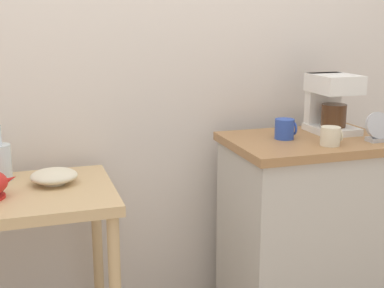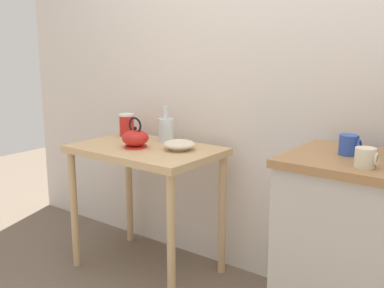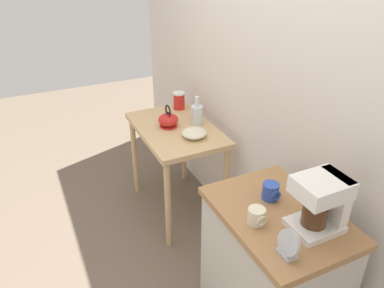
{
  "view_description": "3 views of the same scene",
  "coord_description": "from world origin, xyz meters",
  "px_view_note": "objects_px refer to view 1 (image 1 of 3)",
  "views": [
    {
      "loc": [
        -0.55,
        -1.94,
        1.38
      ],
      "look_at": [
        0.08,
        -0.0,
        0.89
      ],
      "focal_mm": 49.39,
      "sensor_mm": 36.0,
      "label": 1
    },
    {
      "loc": [
        1.14,
        -1.91,
        1.35
      ],
      "look_at": [
        -0.25,
        -0.09,
        0.85
      ],
      "focal_mm": 43.79,
      "sensor_mm": 36.0,
      "label": 2
    },
    {
      "loc": [
        1.68,
        -0.96,
        2.01
      ],
      "look_at": [
        -0.23,
        -0.06,
        0.85
      ],
      "focal_mm": 35.01,
      "sensor_mm": 36.0,
      "label": 3
    }
  ],
  "objects_px": {
    "mug_small_cream": "(331,136)",
    "bowl_stoneware": "(54,176)",
    "table_clock": "(378,129)",
    "coffee_maker": "(331,101)",
    "mug_blue": "(285,129)"
  },
  "relations": [
    {
      "from": "coffee_maker",
      "to": "mug_blue",
      "type": "height_order",
      "value": "coffee_maker"
    },
    {
      "from": "bowl_stoneware",
      "to": "coffee_maker",
      "type": "height_order",
      "value": "coffee_maker"
    },
    {
      "from": "bowl_stoneware",
      "to": "mug_small_cream",
      "type": "relative_size",
      "value": 2.07
    },
    {
      "from": "mug_small_cream",
      "to": "bowl_stoneware",
      "type": "bearing_deg",
      "value": 169.04
    },
    {
      "from": "coffee_maker",
      "to": "mug_blue",
      "type": "xyz_separation_m",
      "value": [
        -0.26,
        -0.07,
        -0.1
      ]
    },
    {
      "from": "bowl_stoneware",
      "to": "table_clock",
      "type": "relative_size",
      "value": 1.44
    },
    {
      "from": "bowl_stoneware",
      "to": "mug_blue",
      "type": "distance_m",
      "value": 0.97
    },
    {
      "from": "bowl_stoneware",
      "to": "mug_blue",
      "type": "height_order",
      "value": "mug_blue"
    },
    {
      "from": "coffee_maker",
      "to": "table_clock",
      "type": "xyz_separation_m",
      "value": [
        0.08,
        -0.23,
        -0.09
      ]
    },
    {
      "from": "bowl_stoneware",
      "to": "mug_blue",
      "type": "relative_size",
      "value": 2.02
    },
    {
      "from": "coffee_maker",
      "to": "table_clock",
      "type": "bearing_deg",
      "value": -70.81
    },
    {
      "from": "coffee_maker",
      "to": "mug_blue",
      "type": "bearing_deg",
      "value": -164.76
    },
    {
      "from": "mug_small_cream",
      "to": "table_clock",
      "type": "relative_size",
      "value": 0.7
    },
    {
      "from": "coffee_maker",
      "to": "mug_blue",
      "type": "relative_size",
      "value": 2.94
    },
    {
      "from": "mug_small_cream",
      "to": "coffee_maker",
      "type": "bearing_deg",
      "value": 59.28
    }
  ]
}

